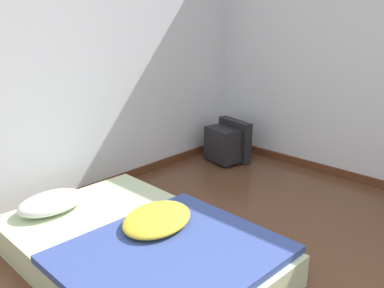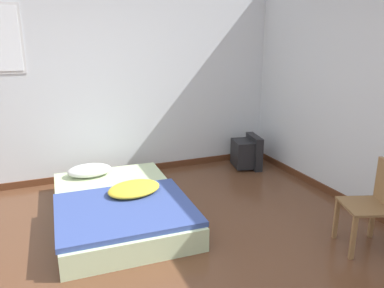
{
  "view_description": "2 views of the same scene",
  "coord_description": "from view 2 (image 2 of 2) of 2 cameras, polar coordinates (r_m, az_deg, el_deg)",
  "views": [
    {
      "loc": [
        -1.6,
        -0.89,
        1.74
      ],
      "look_at": [
        1.08,
        1.64,
        0.53
      ],
      "focal_mm": 40.0,
      "sensor_mm": 36.0,
      "label": 1
    },
    {
      "loc": [
        -0.65,
        -2.5,
        1.87
      ],
      "look_at": [
        1.01,
        1.56,
        0.59
      ],
      "focal_mm": 35.0,
      "sensor_mm": 36.0,
      "label": 2
    }
  ],
  "objects": [
    {
      "name": "crt_tv",
      "position": [
        5.52,
        8.39,
        -1.31
      ],
      "size": [
        0.43,
        0.49,
        0.48
      ],
      "color": "black",
      "rests_on": "ground_plane"
    },
    {
      "name": "wooden_chair",
      "position": [
        3.73,
        26.31,
        -7.62
      ],
      "size": [
        0.51,
        0.51,
        0.81
      ],
      "color": "olive",
      "rests_on": "ground_plane"
    },
    {
      "name": "ground_plane",
      "position": [
        3.19,
        -6.66,
        -19.8
      ],
      "size": [
        20.0,
        20.0,
        0.0
      ],
      "primitive_type": "plane",
      "color": "brown"
    },
    {
      "name": "mattress_bed",
      "position": [
        4.1,
        -11.04,
        -9.06
      ],
      "size": [
        1.34,
        1.98,
        0.37
      ],
      "color": "beige",
      "rests_on": "ground_plane"
    },
    {
      "name": "wall_back",
      "position": [
        5.04,
        -15.12,
        9.06
      ],
      "size": [
        7.44,
        0.08,
        2.6
      ],
      "color": "silver",
      "rests_on": "ground_plane"
    }
  ]
}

